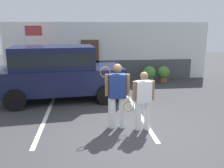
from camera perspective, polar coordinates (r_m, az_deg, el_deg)
ground_plane at (r=6.48m, az=5.40°, el=-11.44°), size 40.00×40.00×0.00m
parking_stripe_0 at (r=7.84m, az=-15.43°, el=-7.35°), size 0.12×4.40×0.01m
parking_stripe_1 at (r=7.93m, az=6.31°, el=-6.70°), size 0.12×4.40×0.01m
house_frontage at (r=12.56m, az=-0.82°, el=7.41°), size 10.58×0.40×2.98m
parked_suv at (r=9.17m, az=-12.78°, el=3.21°), size 4.76×2.53×2.05m
tennis_player_man at (r=6.44m, az=1.23°, el=-2.66°), size 0.80×0.30×1.79m
tennis_player_woman at (r=6.40m, az=7.44°, el=-3.89°), size 0.86×0.26×1.60m
potted_plant_by_porch at (r=12.07m, az=8.94°, el=2.47°), size 0.62×0.62×0.82m
potted_plant_secondary at (r=12.37m, az=12.23°, el=2.53°), size 0.61×0.61×0.80m
flag_pole at (r=11.75m, az=-19.08°, el=9.11°), size 0.80×0.05×2.84m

